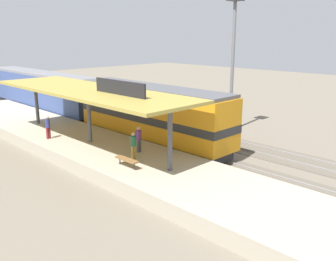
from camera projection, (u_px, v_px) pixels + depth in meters
ground_plane at (158, 136)px, 30.99m from camera, size 120.00×120.00×0.00m
track_near at (140, 141)px, 29.61m from camera, size 3.20×110.00×0.16m
track_far at (179, 131)px, 32.76m from camera, size 3.20×110.00×0.16m
platform at (91, 148)px, 26.36m from camera, size 6.00×44.00×0.90m
station_canopy at (88, 92)px, 25.27m from camera, size 5.20×18.00×4.70m
platform_bench at (127, 160)px, 21.15m from camera, size 0.44×1.70×0.50m
locomotive at (151, 115)px, 28.04m from camera, size 2.93×14.43×4.44m
passenger_carriage_single at (41, 91)px, 40.38m from camera, size 2.90×20.00×4.24m
freight_car at (156, 105)px, 34.26m from camera, size 2.80×12.00×3.54m
light_mast at (234, 34)px, 30.62m from camera, size 1.10×1.10×11.70m
person_waiting at (48, 126)px, 26.83m from camera, size 0.34×0.34×1.71m
person_walking at (139, 138)px, 23.72m from camera, size 0.34×0.34×1.71m
person_boarding at (133, 144)px, 22.38m from camera, size 0.34×0.34×1.71m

